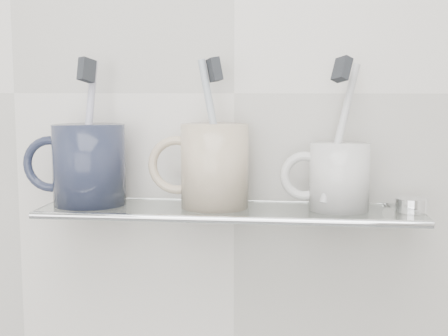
# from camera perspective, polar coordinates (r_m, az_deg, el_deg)

# --- Properties ---
(wall_back) EXTENTS (2.50, 0.00, 2.50)m
(wall_back) POSITION_cam_1_polar(r_m,az_deg,el_deg) (0.87, 0.94, 6.84)
(wall_back) COLOR silver
(wall_back) RESTS_ON ground
(shelf_glass) EXTENTS (0.50, 0.12, 0.01)m
(shelf_glass) POSITION_cam_1_polar(r_m,az_deg,el_deg) (0.83, 0.50, -3.95)
(shelf_glass) COLOR silver
(shelf_glass) RESTS_ON wall_back
(shelf_rail) EXTENTS (0.50, 0.01, 0.01)m
(shelf_rail) POSITION_cam_1_polar(r_m,az_deg,el_deg) (0.77, 0.06, -4.75)
(shelf_rail) COLOR silver
(shelf_rail) RESTS_ON shelf_glass
(bracket_left) EXTENTS (0.02, 0.03, 0.02)m
(bracket_left) POSITION_cam_1_polar(r_m,az_deg,el_deg) (0.92, -12.37, -3.67)
(bracket_left) COLOR silver
(bracket_left) RESTS_ON wall_back
(bracket_right) EXTENTS (0.02, 0.03, 0.02)m
(bracket_right) POSITION_cam_1_polar(r_m,az_deg,el_deg) (0.88, 14.63, -4.23)
(bracket_right) COLOR silver
(bracket_right) RESTS_ON wall_back
(mug_left) EXTENTS (0.12, 0.12, 0.11)m
(mug_left) POSITION_cam_1_polar(r_m,az_deg,el_deg) (0.86, -12.22, 0.29)
(mug_left) COLOR #20273F
(mug_left) RESTS_ON shelf_glass
(mug_left_handle) EXTENTS (0.08, 0.01, 0.08)m
(mug_left_handle) POSITION_cam_1_polar(r_m,az_deg,el_deg) (0.88, -15.59, 0.34)
(mug_left_handle) COLOR #20273F
(mug_left_handle) RESTS_ON mug_left
(toothbrush_left) EXTENTS (0.02, 0.06, 0.19)m
(toothbrush_left) POSITION_cam_1_polar(r_m,az_deg,el_deg) (0.86, -12.30, 3.39)
(toothbrush_left) COLOR silver
(toothbrush_left) RESTS_ON mug_left
(bristles_left) EXTENTS (0.02, 0.03, 0.04)m
(bristles_left) POSITION_cam_1_polar(r_m,az_deg,el_deg) (0.86, -12.45, 8.74)
(bristles_left) COLOR #262A2E
(bristles_left) RESTS_ON toothbrush_left
(mug_center) EXTENTS (0.10, 0.10, 0.11)m
(mug_center) POSITION_cam_1_polar(r_m,az_deg,el_deg) (0.82, -0.85, 0.21)
(mug_center) COLOR beige
(mug_center) RESTS_ON shelf_glass
(mug_center_handle) EXTENTS (0.08, 0.01, 0.08)m
(mug_center_handle) POSITION_cam_1_polar(r_m,az_deg,el_deg) (0.83, -4.33, 0.26)
(mug_center_handle) COLOR beige
(mug_center_handle) RESTS_ON mug_center
(toothbrush_center) EXTENTS (0.05, 0.02, 0.19)m
(toothbrush_center) POSITION_cam_1_polar(r_m,az_deg,el_deg) (0.82, -0.86, 3.38)
(toothbrush_center) COLOR #B0C1D2
(toothbrush_center) RESTS_ON mug_center
(bristles_center) EXTENTS (0.03, 0.03, 0.03)m
(bristles_center) POSITION_cam_1_polar(r_m,az_deg,el_deg) (0.82, -0.87, 8.99)
(bristles_center) COLOR #262A2E
(bristles_center) RESTS_ON toothbrush_center
(mug_right) EXTENTS (0.09, 0.09, 0.09)m
(mug_right) POSITION_cam_1_polar(r_m,az_deg,el_deg) (0.82, 10.50, -0.78)
(mug_right) COLOR white
(mug_right) RESTS_ON shelf_glass
(mug_right_handle) EXTENTS (0.06, 0.01, 0.06)m
(mug_right_handle) POSITION_cam_1_polar(r_m,az_deg,el_deg) (0.82, 7.38, -0.73)
(mug_right_handle) COLOR white
(mug_right_handle) RESTS_ON mug_right
(toothbrush_right) EXTENTS (0.06, 0.08, 0.18)m
(toothbrush_right) POSITION_cam_1_polar(r_m,az_deg,el_deg) (0.81, 10.60, 3.23)
(toothbrush_right) COLOR silver
(toothbrush_right) RESTS_ON mug_right
(bristles_right) EXTENTS (0.03, 0.03, 0.04)m
(bristles_right) POSITION_cam_1_polar(r_m,az_deg,el_deg) (0.81, 10.73, 8.87)
(bristles_right) COLOR #262A2E
(bristles_right) RESTS_ON toothbrush_right
(chrome_cap) EXTENTS (0.04, 0.04, 0.02)m
(chrome_cap) POSITION_cam_1_polar(r_m,az_deg,el_deg) (0.84, 16.75, -3.23)
(chrome_cap) COLOR silver
(chrome_cap) RESTS_ON shelf_glass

